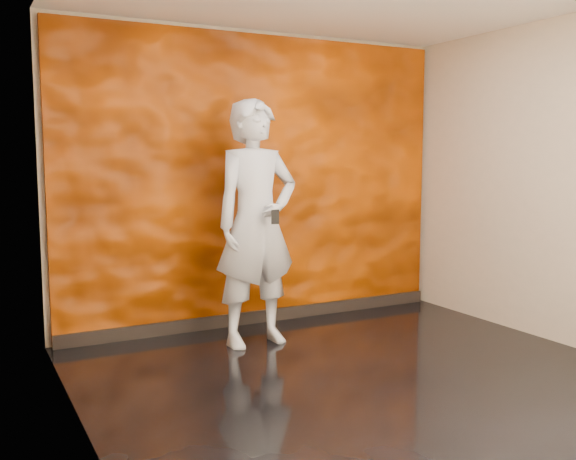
{
  "coord_description": "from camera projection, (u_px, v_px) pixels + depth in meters",
  "views": [
    {
      "loc": [
        -2.62,
        -3.64,
        1.63
      ],
      "look_at": [
        -0.26,
        0.87,
        1.03
      ],
      "focal_mm": 40.0,
      "sensor_mm": 36.0,
      "label": 1
    }
  ],
  "objects": [
    {
      "name": "man",
      "position": [
        256.0,
        223.0,
        5.47
      ],
      "size": [
        0.8,
        0.56,
        2.1
      ],
      "primitive_type": "imported",
      "rotation": [
        0.0,
        0.0,
        0.08
      ],
      "color": "#999DA9",
      "rests_on": "ground"
    },
    {
      "name": "baseboard",
      "position": [
        262.0,
        316.0,
        6.28
      ],
      "size": [
        3.9,
        0.04,
        0.12
      ],
      "primitive_type": "cube",
      "color": "black",
      "rests_on": "ground"
    },
    {
      "name": "feature_wall",
      "position": [
        260.0,
        181.0,
        6.16
      ],
      "size": [
        3.9,
        0.06,
        2.75
      ],
      "primitive_type": "cube",
      "color": "#D04E00",
      "rests_on": "ground"
    },
    {
      "name": "room",
      "position": [
        380.0,
        188.0,
        4.44
      ],
      "size": [
        4.02,
        4.02,
        2.81
      ],
      "color": "black",
      "rests_on": "ground"
    },
    {
      "name": "phone",
      "position": [
        275.0,
        217.0,
        5.19
      ],
      "size": [
        0.07,
        0.02,
        0.12
      ],
      "primitive_type": "cube",
      "rotation": [
        0.0,
        0.0,
        -0.18
      ],
      "color": "black",
      "rests_on": "man"
    }
  ]
}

